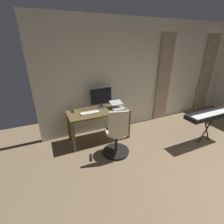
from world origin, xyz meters
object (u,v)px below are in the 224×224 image
(desk, at_px, (99,115))
(computer_monitor, at_px, (101,97))
(office_chair, at_px, (117,135))
(piano_keyboard, at_px, (210,115))
(computer_mouse, at_px, (115,104))
(cell_phone_face_up, at_px, (72,111))
(computer_keyboard, at_px, (90,113))
(laptop, at_px, (117,106))

(desk, distance_m, computer_monitor, 0.44)
(office_chair, height_order, piano_keyboard, office_chair)
(piano_keyboard, bearing_deg, computer_mouse, -38.72)
(desk, bearing_deg, cell_phone_face_up, -20.02)
(computer_keyboard, relative_size, computer_mouse, 4.13)
(desk, xyz_separation_m, computer_keyboard, (0.22, 0.06, 0.12))
(computer_monitor, bearing_deg, desk, 53.17)
(computer_monitor, distance_m, piano_keyboard, 2.49)
(office_chair, distance_m, piano_keyboard, 2.15)
(desk, xyz_separation_m, computer_monitor, (-0.14, -0.19, 0.37))
(computer_monitor, bearing_deg, computer_mouse, -174.43)
(computer_mouse, xyz_separation_m, piano_keyboard, (-1.70, 1.38, -0.06))
(computer_mouse, distance_m, piano_keyboard, 2.19)
(laptop, distance_m, piano_keyboard, 2.09)
(computer_monitor, relative_size, cell_phone_face_up, 3.65)
(computer_mouse, bearing_deg, computer_monitor, 5.57)
(office_chair, distance_m, computer_mouse, 1.07)
(computer_monitor, xyz_separation_m, cell_phone_face_up, (0.69, -0.01, -0.26))
(computer_monitor, relative_size, laptop, 1.61)
(computer_monitor, xyz_separation_m, piano_keyboard, (-2.08, 1.34, -0.30))
(office_chair, height_order, computer_keyboard, office_chair)
(desk, relative_size, computer_keyboard, 3.38)
(laptop, relative_size, cell_phone_face_up, 2.26)
(cell_phone_face_up, height_order, piano_keyboard, piano_keyboard)
(computer_monitor, relative_size, computer_keyboard, 1.27)
(office_chair, xyz_separation_m, computer_monitor, (-0.02, -0.92, 0.52))
(piano_keyboard, bearing_deg, desk, -27.21)
(computer_monitor, height_order, laptop, computer_monitor)
(office_chair, relative_size, piano_keyboard, 0.82)
(cell_phone_face_up, bearing_deg, laptop, 173.61)
(computer_monitor, relative_size, piano_keyboard, 0.41)
(computer_mouse, bearing_deg, laptop, 77.00)
(computer_mouse, bearing_deg, office_chair, 67.33)
(office_chair, distance_m, laptop, 0.82)
(computer_mouse, distance_m, cell_phone_face_up, 1.07)
(laptop, relative_size, piano_keyboard, 0.26)
(desk, distance_m, office_chair, 0.75)
(computer_keyboard, xyz_separation_m, cell_phone_face_up, (0.33, -0.26, -0.01))
(laptop, xyz_separation_m, piano_keyboard, (-1.76, 1.11, -0.09))
(cell_phone_face_up, bearing_deg, computer_mouse, -171.44)
(computer_keyboard, distance_m, computer_mouse, 0.79)
(computer_monitor, bearing_deg, piano_keyboard, 147.25)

